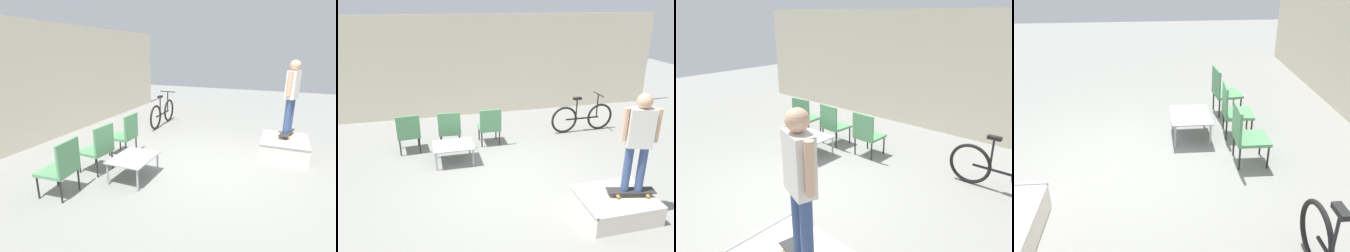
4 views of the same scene
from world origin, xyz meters
TOP-DOWN VIEW (x-y plane):
  - ground_plane at (0.00, 0.00)m, footprint 24.00×24.00m
  - coffee_table at (-0.95, 1.19)m, footprint 0.88×0.70m
  - patio_chair_left at (-1.91, 1.94)m, footprint 0.57×0.57m
  - patio_chair_center at (-0.96, 1.94)m, footprint 0.55×0.55m
  - patio_chair_right at (0.01, 1.94)m, footprint 0.52×0.52m

SIDE VIEW (x-z plane):
  - ground_plane at x=0.00m, z-range 0.00..0.00m
  - coffee_table at x=-0.95m, z-range 0.17..0.59m
  - patio_chair_left at x=-1.91m, z-range 0.04..0.99m
  - patio_chair_center at x=-0.96m, z-range 0.04..0.99m
  - patio_chair_right at x=0.01m, z-range 0.04..0.99m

